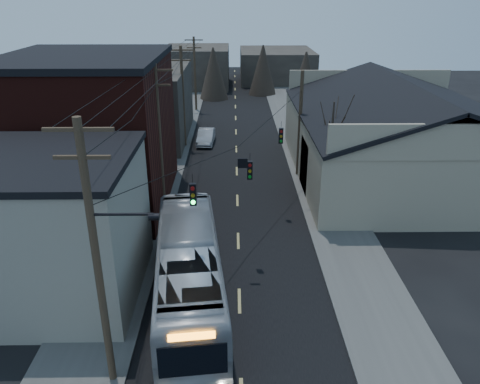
% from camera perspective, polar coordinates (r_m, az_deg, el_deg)
% --- Properties ---
extents(road_surface, '(9.00, 110.00, 0.02)m').
position_cam_1_polar(road_surface, '(43.28, -0.44, 4.43)').
color(road_surface, black).
rests_on(road_surface, ground).
extents(sidewalk_left, '(4.00, 110.00, 0.12)m').
position_cam_1_polar(sidewalk_left, '(43.72, -9.01, 4.40)').
color(sidewalk_left, '#474744').
rests_on(sidewalk_left, ground).
extents(sidewalk_right, '(4.00, 110.00, 0.12)m').
position_cam_1_polar(sidewalk_right, '(43.79, 8.13, 4.49)').
color(sidewalk_right, '#474744').
rests_on(sidewalk_right, ground).
extents(building_clapboard, '(8.00, 8.00, 7.00)m').
position_cam_1_polar(building_clapboard, '(24.20, -22.01, -4.26)').
color(building_clapboard, gray).
rests_on(building_clapboard, ground).
extents(building_brick, '(10.00, 12.00, 10.00)m').
position_cam_1_polar(building_brick, '(33.69, -17.73, 6.69)').
color(building_brick, black).
rests_on(building_brick, ground).
extents(building_left_far, '(9.00, 14.00, 7.00)m').
position_cam_1_polar(building_left_far, '(49.01, -11.87, 10.43)').
color(building_left_far, '#2E2824').
rests_on(building_left_far, ground).
extents(warehouse, '(16.16, 20.60, 7.73)m').
position_cam_1_polar(warehouse, '(39.95, 18.69, 5.61)').
color(warehouse, gray).
rests_on(warehouse, ground).
extents(building_far_left, '(10.00, 12.00, 6.00)m').
position_cam_1_polar(building_far_left, '(76.97, -5.25, 14.97)').
color(building_far_left, '#2E2824').
rests_on(building_far_left, ground).
extents(building_far_right, '(12.00, 14.00, 5.00)m').
position_cam_1_polar(building_far_right, '(82.09, 4.43, 15.16)').
color(building_far_right, '#2E2824').
rests_on(building_far_right, ground).
extents(bare_tree, '(0.40, 0.40, 7.20)m').
position_cam_1_polar(bare_tree, '(33.35, 10.94, 4.69)').
color(bare_tree, black).
rests_on(bare_tree, ground).
extents(utility_lines, '(11.24, 45.28, 10.50)m').
position_cam_1_polar(utility_lines, '(36.37, -5.37, 8.79)').
color(utility_lines, '#382B1E').
rests_on(utility_lines, ground).
extents(bus, '(4.25, 12.64, 3.45)m').
position_cam_1_polar(bus, '(22.83, -6.26, -9.38)').
color(bus, '#A2A7AE').
rests_on(bus, ground).
extents(parked_car, '(1.71, 4.39, 1.42)m').
position_cam_1_polar(parked_car, '(46.86, -4.17, 6.75)').
color(parked_car, '#B2B4BA').
rests_on(parked_car, ground).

